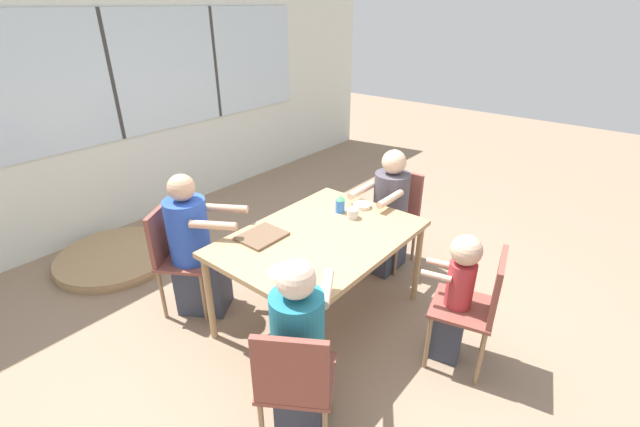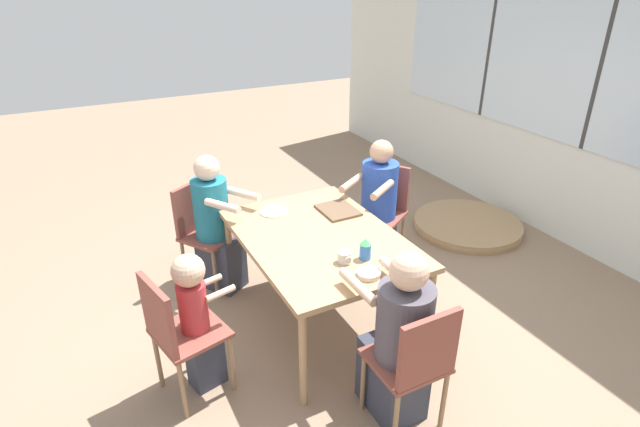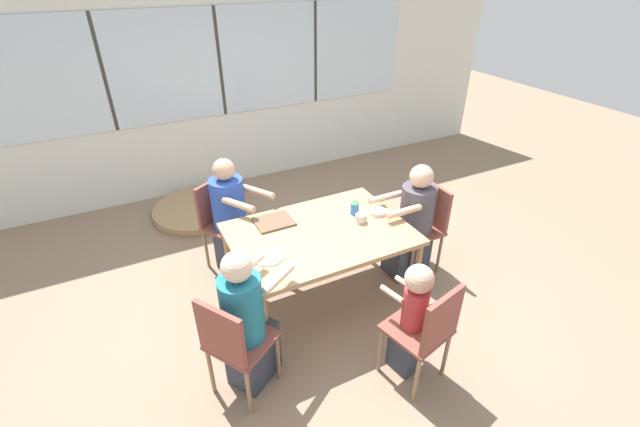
{
  "view_description": "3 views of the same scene",
  "coord_description": "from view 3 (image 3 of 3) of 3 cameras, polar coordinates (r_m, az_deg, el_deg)",
  "views": [
    {
      "loc": [
        -2.13,
        -1.73,
        2.29
      ],
      "look_at": [
        0.0,
        0.0,
        0.93
      ],
      "focal_mm": 24.0,
      "sensor_mm": 36.0,
      "label": 1
    },
    {
      "loc": [
        2.77,
        -1.44,
        2.49
      ],
      "look_at": [
        0.0,
        0.0,
        0.93
      ],
      "focal_mm": 28.0,
      "sensor_mm": 36.0,
      "label": 2
    },
    {
      "loc": [
        -1.35,
        -2.66,
        2.73
      ],
      "look_at": [
        0.0,
        0.0,
        0.93
      ],
      "focal_mm": 24.0,
      "sensor_mm": 36.0,
      "label": 3
    }
  ],
  "objects": [
    {
      "name": "folded_table_stack",
      "position": [
        5.49,
        -15.76,
        0.52
      ],
      "size": [
        1.12,
        1.12,
        0.09
      ],
      "color": "tan",
      "rests_on": "ground_plane"
    },
    {
      "name": "dining_table",
      "position": [
        3.62,
        0.0,
        -3.24
      ],
      "size": [
        1.48,
        1.05,
        0.75
      ],
      "color": "tan",
      "rests_on": "ground_plane"
    },
    {
      "name": "wall_back_with_windows",
      "position": [
        5.73,
        -13.1,
        17.11
      ],
      "size": [
        8.4,
        0.08,
        2.8
      ],
      "color": "silver",
      "rests_on": "ground_plane"
    },
    {
      "name": "bowl_white_shallow",
      "position": [
        3.86,
        7.68,
        0.22
      ],
      "size": [
        0.15,
        0.15,
        0.03
      ],
      "color": "silver",
      "rests_on": "dining_table"
    },
    {
      "name": "food_tray_dark",
      "position": [
        3.72,
        -6.17,
        -1.08
      ],
      "size": [
        0.32,
        0.27,
        0.02
      ],
      "color": "brown",
      "rests_on": "dining_table"
    },
    {
      "name": "chair_for_toddler",
      "position": [
        3.13,
        14.25,
        -14.62
      ],
      "size": [
        0.48,
        0.48,
        0.89
      ],
      "rotation": [
        0.0,
        0.0,
        0.24
      ],
      "color": "brown",
      "rests_on": "ground_plane"
    },
    {
      "name": "person_man_blue_shirt",
      "position": [
        4.22,
        -11.54,
        -1.04
      ],
      "size": [
        0.56,
        0.65,
        1.18
      ],
      "rotation": [
        0.0,
        0.0,
        -2.58
      ],
      "color": "#333847",
      "rests_on": "ground_plane"
    },
    {
      "name": "coffee_mug",
      "position": [
        3.71,
        5.47,
        -0.63
      ],
      "size": [
        0.1,
        0.09,
        0.08
      ],
      "color": "beige",
      "rests_on": "dining_table"
    },
    {
      "name": "person_toddler",
      "position": [
        3.21,
        12.02,
        -13.58
      ],
      "size": [
        0.25,
        0.36,
        0.99
      ],
      "rotation": [
        0.0,
        0.0,
        0.24
      ],
      "color": "#333847",
      "rests_on": "ground_plane"
    },
    {
      "name": "ground_plane",
      "position": [
        4.05,
        0.0,
        -11.35
      ],
      "size": [
        16.0,
        16.0,
        0.0
      ],
      "primitive_type": "plane",
      "color": "#8C725B"
    },
    {
      "name": "sippy_cup",
      "position": [
        3.81,
        4.65,
        0.95
      ],
      "size": [
        0.08,
        0.08,
        0.15
      ],
      "color": "blue",
      "rests_on": "dining_table"
    },
    {
      "name": "chair_for_man_teal_shirt",
      "position": [
        3.02,
        -11.66,
        -16.33
      ],
      "size": [
        0.55,
        0.55,
        0.89
      ],
      "rotation": [
        0.0,
        0.0,
        -1.0
      ],
      "color": "brown",
      "rests_on": "ground_plane"
    },
    {
      "name": "plate_tortillas",
      "position": [
        3.31,
        -6.86,
        -5.82
      ],
      "size": [
        0.23,
        0.23,
        0.01
      ],
      "color": "beige",
      "rests_on": "dining_table"
    },
    {
      "name": "person_man_teal_shirt",
      "position": [
        3.1,
        -9.66,
        -14.46
      ],
      "size": [
        0.59,
        0.52,
        1.18
      ],
      "rotation": [
        0.0,
        0.0,
        -1.0
      ],
      "color": "#333847",
      "rests_on": "ground_plane"
    },
    {
      "name": "person_woman_green_shirt",
      "position": [
        4.18,
        12.14,
        -1.67
      ],
      "size": [
        0.61,
        0.35,
        1.15
      ],
      "rotation": [
        0.0,
        0.0,
        -4.71
      ],
      "color": "#333847",
      "rests_on": "ground_plane"
    },
    {
      "name": "chair_for_woman_green_shirt",
      "position": [
        4.26,
        13.93,
        -0.91
      ],
      "size": [
        0.4,
        0.4,
        0.89
      ],
      "rotation": [
        0.0,
        0.0,
        -4.71
      ],
      "color": "brown",
      "rests_on": "ground_plane"
    },
    {
      "name": "chair_for_man_blue_shirt",
      "position": [
        4.32,
        -13.19,
        -0.38
      ],
      "size": [
        0.55,
        0.55,
        0.89
      ],
      "rotation": [
        0.0,
        0.0,
        -2.58
      ],
      "color": "brown",
      "rests_on": "ground_plane"
    }
  ]
}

